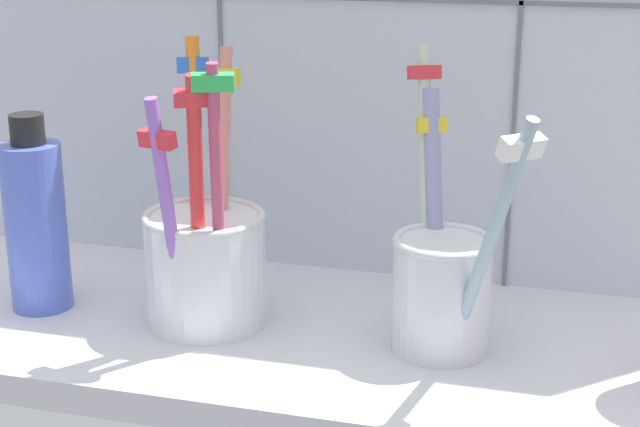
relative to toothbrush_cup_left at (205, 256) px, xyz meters
The scene contains 4 objects.
counter_slab 9.57cm from the toothbrush_cup_left, ahead, with size 64.00×22.00×2.00cm, color silver.
toothbrush_cup_left is the anchor object (origin of this frame).
toothbrush_cup_right 15.44cm from the toothbrush_cup_left, ahead, with size 9.24×11.93×18.24cm.
soap_bottle 11.98cm from the toothbrush_cup_left, behind, with size 4.09×4.09×13.44cm.
Camera 1 is at (15.26, -56.26, 28.88)cm, focal length 55.08 mm.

